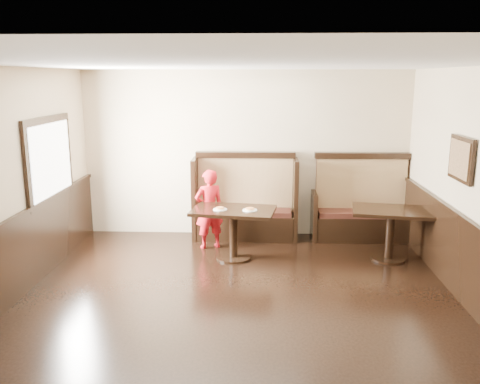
# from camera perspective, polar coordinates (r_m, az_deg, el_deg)

# --- Properties ---
(ground) EXTENTS (7.00, 7.00, 0.00)m
(ground) POSITION_cam_1_polar(r_m,az_deg,el_deg) (5.71, -0.54, -15.17)
(ground) COLOR black
(ground) RESTS_ON ground
(room_shell) EXTENTS (7.00, 7.00, 7.00)m
(room_shell) POSITION_cam_1_polar(r_m,az_deg,el_deg) (5.72, -3.42, -7.81)
(room_shell) COLOR beige
(room_shell) RESTS_ON ground
(booth_main) EXTENTS (1.75, 0.72, 1.45)m
(booth_main) POSITION_cam_1_polar(r_m,az_deg,el_deg) (8.61, 0.57, -1.69)
(booth_main) COLOR black
(booth_main) RESTS_ON ground
(booth_neighbor) EXTENTS (1.65, 0.72, 1.45)m
(booth_neighbor) POSITION_cam_1_polar(r_m,az_deg,el_deg) (8.78, 13.40, -2.07)
(booth_neighbor) COLOR black
(booth_neighbor) RESTS_ON ground
(table_main) EXTENTS (1.30, 0.92, 0.77)m
(table_main) POSITION_cam_1_polar(r_m,az_deg,el_deg) (7.56, -0.74, -3.24)
(table_main) COLOR black
(table_main) RESTS_ON ground
(table_neighbor) EXTENTS (1.22, 0.90, 0.77)m
(table_neighbor) POSITION_cam_1_polar(r_m,az_deg,el_deg) (7.85, 16.54, -3.27)
(table_neighbor) COLOR black
(table_neighbor) RESTS_ON ground
(child) EXTENTS (0.55, 0.47, 1.27)m
(child) POSITION_cam_1_polar(r_m,az_deg,el_deg) (8.05, -3.48, -1.93)
(child) COLOR red
(child) RESTS_ON ground
(pizza_plate_left) EXTENTS (0.21, 0.21, 0.04)m
(pizza_plate_left) POSITION_cam_1_polar(r_m,az_deg,el_deg) (7.48, -2.25, -1.90)
(pizza_plate_left) COLOR white
(pizza_plate_left) RESTS_ON table_main
(pizza_plate_right) EXTENTS (0.22, 0.22, 0.04)m
(pizza_plate_right) POSITION_cam_1_polar(r_m,az_deg,el_deg) (7.43, 1.12, -1.98)
(pizza_plate_right) COLOR white
(pizza_plate_right) RESTS_ON table_main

